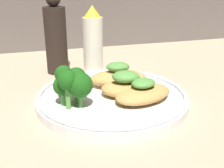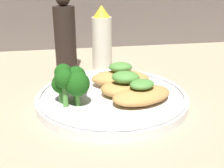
{
  "view_description": "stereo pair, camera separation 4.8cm",
  "coord_description": "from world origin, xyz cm",
  "views": [
    {
      "loc": [
        -12.84,
        -42.66,
        20.45
      ],
      "look_at": [
        0.0,
        0.0,
        3.4
      ],
      "focal_mm": 45.0,
      "sensor_mm": 36.0,
      "label": 1
    },
    {
      "loc": [
        -8.21,
        -43.79,
        20.45
      ],
      "look_at": [
        0.0,
        0.0,
        3.4
      ],
      "focal_mm": 45.0,
      "sensor_mm": 36.0,
      "label": 2
    }
  ],
  "objects": [
    {
      "name": "grilled_meat_front",
      "position": [
        4.18,
        -3.71,
        2.79
      ],
      "size": [
        11.82,
        9.33,
        3.76
      ],
      "color": "tan",
      "rests_on": "plate"
    },
    {
      "name": "broccoli_bunch",
      "position": [
        -6.94,
        -1.92,
        5.12
      ],
      "size": [
        5.91,
        6.54,
        6.19
      ],
      "color": "#569942",
      "rests_on": "plate"
    },
    {
      "name": "grilled_meat_middle",
      "position": [
        2.12,
        -0.96,
        3.13
      ],
      "size": [
        9.45,
        7.53,
        4.39
      ],
      "color": "tan",
      "rests_on": "plate"
    },
    {
      "name": "ground_plane",
      "position": [
        0.0,
        0.0,
        -0.5
      ],
      "size": [
        180.0,
        180.0,
        1.0
      ],
      "primitive_type": "cube",
      "color": "tan"
    },
    {
      "name": "grilled_meat_back",
      "position": [
        2.32,
        3.98,
        3.1
      ],
      "size": [
        11.24,
        6.84,
        4.5
      ],
      "color": "tan",
      "rests_on": "plate"
    },
    {
      "name": "sauce_bottle",
      "position": [
        1.29,
        19.49,
        7.02
      ],
      "size": [
        4.57,
        4.57,
        14.67
      ],
      "color": "silver",
      "rests_on": "ground_plane"
    },
    {
      "name": "pepper_grinder",
      "position": [
        -7.04,
        19.49,
        8.01
      ],
      "size": [
        4.79,
        4.79,
        17.66
      ],
      "color": "black",
      "rests_on": "ground_plane"
    },
    {
      "name": "plate",
      "position": [
        0.0,
        0.0,
        0.99
      ],
      "size": [
        26.02,
        26.02,
        2.0
      ],
      "color": "white",
      "rests_on": "ground_plane"
    }
  ]
}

